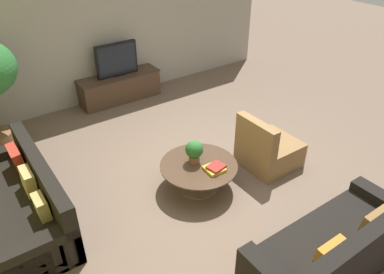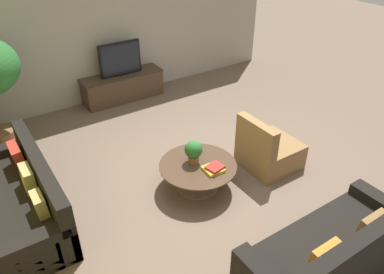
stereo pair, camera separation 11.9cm
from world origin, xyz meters
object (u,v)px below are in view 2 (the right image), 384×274
object	(u,v)px
television	(120,59)
armchair_wicker	(268,151)
coffee_table	(198,171)
couch_by_wall	(22,200)
media_console	(123,86)
couch_near_entry	(333,253)
potted_plant_tabletop	(194,151)

from	to	relation	value
television	armchair_wicker	bearing A→B (deg)	-75.92
coffee_table	couch_by_wall	xyz separation A→B (m)	(-2.21, 0.73, 0.01)
television	couch_by_wall	size ratio (longest dim) A/B	0.39
media_console	couch_by_wall	size ratio (longest dim) A/B	0.76
couch_near_entry	armchair_wicker	xyz separation A→B (m)	(0.78, 1.83, -0.01)
media_console	couch_near_entry	xyz separation A→B (m)	(0.06, -5.22, 0.00)
armchair_wicker	potted_plant_tabletop	xyz separation A→B (m)	(-1.19, 0.27, 0.31)
couch_near_entry	armchair_wicker	world-z (taller)	armchair_wicker
couch_by_wall	armchair_wicker	size ratio (longest dim) A/B	2.54
media_console	television	size ratio (longest dim) A/B	1.96
coffee_table	couch_by_wall	bearing A→B (deg)	161.65
media_console	coffee_table	size ratio (longest dim) A/B	1.52
television	coffee_table	bearing A→B (deg)	-95.76
couch_near_entry	armchair_wicker	distance (m)	1.99
potted_plant_tabletop	couch_by_wall	bearing A→B (deg)	163.69
media_console	couch_by_wall	world-z (taller)	couch_by_wall
potted_plant_tabletop	armchair_wicker	bearing A→B (deg)	-12.76
couch_near_entry	couch_by_wall	bearing A→B (deg)	-46.61
coffee_table	couch_near_entry	size ratio (longest dim) A/B	0.53
armchair_wicker	coffee_table	bearing A→B (deg)	81.35
couch_by_wall	couch_near_entry	world-z (taller)	same
media_console	potted_plant_tabletop	bearing A→B (deg)	-96.17
television	coffee_table	distance (m)	3.28
potted_plant_tabletop	couch_near_entry	bearing A→B (deg)	-79.19
couch_by_wall	couch_near_entry	distance (m)	3.78
couch_by_wall	potted_plant_tabletop	world-z (taller)	couch_by_wall
television	couch_near_entry	world-z (taller)	television
television	couch_by_wall	world-z (taller)	television
couch_by_wall	armchair_wicker	xyz separation A→B (m)	(3.38, -0.91, -0.01)
television	coffee_table	size ratio (longest dim) A/B	0.78
coffee_table	media_console	bearing A→B (deg)	84.24
coffee_table	armchair_wicker	xyz separation A→B (m)	(1.17, -0.18, -0.00)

